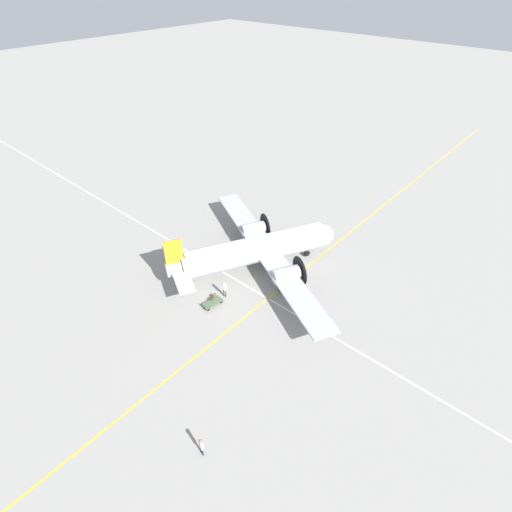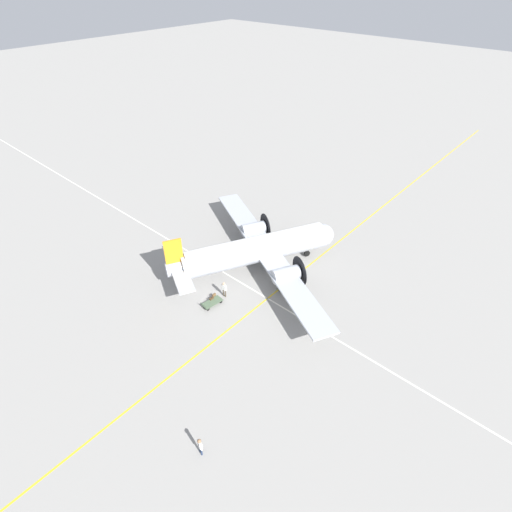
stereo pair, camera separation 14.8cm
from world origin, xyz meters
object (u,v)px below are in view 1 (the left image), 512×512
Objects in this scene: crew_foreground at (201,445)px; airliner_main at (260,249)px; suitcase_upright_spare at (212,300)px; traffic_cone at (286,291)px; passenger_boarding at (224,288)px; suitcase_near_door at (214,296)px; baggage_cart at (212,303)px.

airliner_main is at bearing -44.59° from crew_foreground.
traffic_cone reaches higher than suitcase_upright_spare.
traffic_cone is (5.67, -4.67, 0.04)m from suitcase_upright_spare.
crew_foreground is 0.97× the size of passenger_boarding.
airliner_main is 38.74× the size of traffic_cone.
traffic_cone is (-1.34, -4.63, -2.25)m from airliner_main.
suitcase_near_door is at bearing -126.54° from passenger_boarding.
suitcase_upright_spare is (10.64, 10.19, -0.78)m from crew_foreground.
suitcase_near_door is (11.10, 10.32, -0.74)m from crew_foreground.
baggage_cart is at bearing -30.95° from crew_foreground.
traffic_cone is (5.95, -4.33, 0.01)m from baggage_cart.
baggage_cart is at bearing 143.99° from traffic_cone.
passenger_boarding is at bearing -30.16° from suitcase_near_door.
baggage_cart is at bearing -97.90° from passenger_boarding.
passenger_boarding is at bearing -15.81° from suitcase_upright_spare.
traffic_cone is (5.21, -4.80, -0.00)m from suitcase_near_door.
baggage_cart is 3.41× the size of traffic_cone.
suitcase_near_door is 0.48m from suitcase_upright_spare.
passenger_boarding is (-5.65, -0.35, -1.47)m from airliner_main.
airliner_main is 7.64m from baggage_cart.
suitcase_upright_spare is (-0.46, -0.14, -0.04)m from suitcase_near_door.
passenger_boarding reaches higher than suitcase_near_door.
airliner_main reaches higher than suitcase_upright_spare.
suitcase_near_door is 1.17× the size of suitcase_upright_spare.
suitcase_near_door is at bearing 137.33° from traffic_cone.
suitcase_upright_spare is at bearing 140.55° from traffic_cone.
traffic_cone reaches higher than baggage_cart.
crew_foreground is 2.71× the size of suitcase_near_door.
airliner_main is at bearing -0.28° from suitcase_upright_spare.
airliner_main is 38.42× the size of suitcase_near_door.
suitcase_upright_spare is 7.34m from traffic_cone.
baggage_cart is (10.36, 9.85, -0.76)m from crew_foreground.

